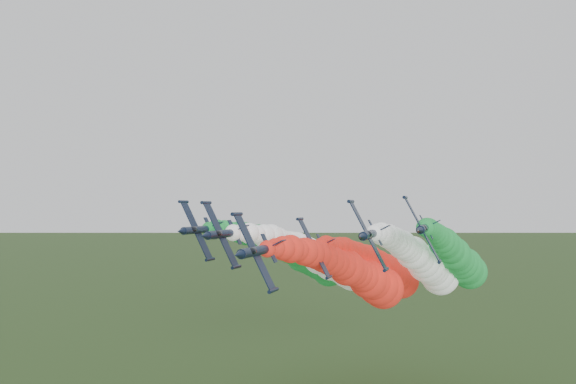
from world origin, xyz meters
name	(u,v)px	position (x,y,z in m)	size (l,w,h in m)	color
jet_lead	(361,276)	(3.78, 39.79, 32.25)	(14.01, 76.76, 23.20)	black
jet_inner_left	(325,261)	(-6.06, 47.88, 34.46)	(13.23, 75.98, 22.42)	black
jet_inner_right	(424,263)	(15.86, 51.58, 34.21)	(13.81, 76.56, 23.00)	black
jet_outer_left	(303,257)	(-13.85, 56.43, 34.39)	(13.76, 76.51, 22.95)	black
jet_outer_right	(457,258)	(22.72, 58.63, 34.90)	(13.66, 76.41, 22.85)	black
jet_trail	(383,269)	(5.01, 63.08, 31.24)	(14.08, 76.83, 23.27)	black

